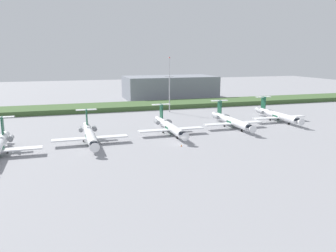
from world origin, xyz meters
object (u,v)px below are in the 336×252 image
Objects in this scene: regional_jet_third at (170,127)px; antenna_mast at (169,90)px; regional_jet_second at (90,135)px; regional_jet_fourth at (231,121)px; regional_jet_fifth at (277,115)px; safety_cone_front_marker at (181,146)px.

antenna_mast is at bearing 72.64° from regional_jet_third.
antenna_mast reaches higher than regional_jet_second.
regional_jet_fifth is (23.74, 5.59, 0.00)m from regional_jet_fourth.
regional_jet_third is at bearing 9.29° from regional_jet_second.
antenna_mast reaches higher than regional_jet_fourth.
antenna_mast is (41.17, 48.10, 8.12)m from regional_jet_second.
regional_jet_second is 27.90m from regional_jet_third.
safety_cone_front_marker is (25.74, -12.72, -2.26)m from regional_jet_second.
regional_jet_second and regional_jet_third have the same top height.
antenna_mast is at bearing 75.77° from safety_cone_front_marker.
antenna_mast is (-11.76, 40.27, 8.12)m from regional_jet_fourth.
safety_cone_front_marker is (-1.80, -17.23, -2.26)m from regional_jet_third.
regional_jet_third is 56.36× the size of safety_cone_front_marker.
safety_cone_front_marker is at bearing -95.97° from regional_jet_third.
regional_jet_second is 1.00× the size of regional_jet_fifth.
regional_jet_third is (27.54, 4.51, 0.00)m from regional_jet_second.
antenna_mast reaches higher than safety_cone_front_marker.
antenna_mast is (-35.50, 34.68, 8.12)m from regional_jet_fifth.
safety_cone_front_marker is (-15.43, -60.82, -10.38)m from antenna_mast.
regional_jet_fourth and regional_jet_fifth have the same top height.
regional_jet_fourth is at bearing 37.10° from safety_cone_front_marker.
regional_jet_fifth is at bearing 10.29° from regional_jet_third.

